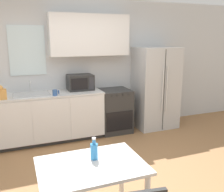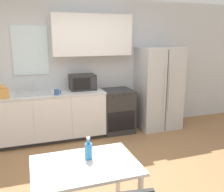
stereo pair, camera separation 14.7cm
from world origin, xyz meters
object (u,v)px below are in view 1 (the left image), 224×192
(oven_range, at_px, (114,111))
(coffee_mug, at_px, (55,93))
(refrigerator, at_px, (155,88))
(dining_table, at_px, (92,175))
(drink_bottle, at_px, (94,151))
(microwave, at_px, (80,82))

(oven_range, relative_size, coffee_mug, 7.52)
(refrigerator, relative_size, dining_table, 1.69)
(dining_table, height_order, drink_bottle, drink_bottle)
(drink_bottle, bearing_deg, oven_range, 63.98)
(refrigerator, bearing_deg, drink_bottle, -131.74)
(oven_range, relative_size, dining_table, 0.87)
(oven_range, relative_size, microwave, 1.80)
(oven_range, bearing_deg, refrigerator, -2.11)
(drink_bottle, bearing_deg, coffee_mug, 90.96)
(drink_bottle, bearing_deg, refrigerator, 48.26)
(oven_range, height_order, coffee_mug, coffee_mug)
(microwave, relative_size, dining_table, 0.48)
(microwave, relative_size, drink_bottle, 2.14)
(coffee_mug, xyz_separation_m, drink_bottle, (0.04, -2.21, -0.15))
(dining_table, distance_m, drink_bottle, 0.24)
(coffee_mug, bearing_deg, oven_range, 10.68)
(coffee_mug, relative_size, drink_bottle, 0.52)
(oven_range, relative_size, drink_bottle, 3.87)
(refrigerator, xyz_separation_m, coffee_mug, (-2.18, -0.20, 0.11))
(oven_range, distance_m, dining_table, 2.83)
(microwave, xyz_separation_m, coffee_mug, (-0.54, -0.32, -0.10))
(drink_bottle, bearing_deg, microwave, 78.76)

